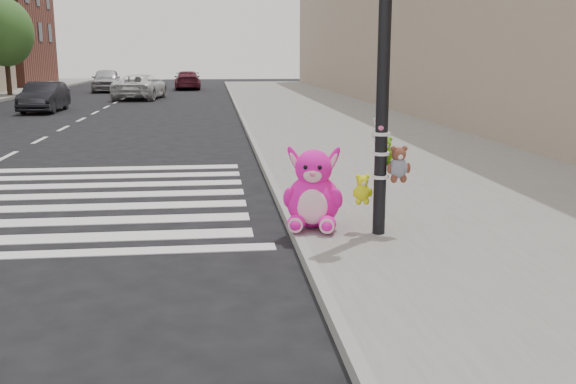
{
  "coord_description": "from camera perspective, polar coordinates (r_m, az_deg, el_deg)",
  "views": [
    {
      "loc": [
        0.5,
        -6.06,
        2.42
      ],
      "look_at": [
        1.4,
        1.65,
        0.75
      ],
      "focal_mm": 40.0,
      "sensor_mm": 36.0,
      "label": 1
    }
  ],
  "objects": [
    {
      "name": "red_teddy",
      "position": [
        8.83,
        2.05,
        -2.18
      ],
      "size": [
        0.16,
        0.13,
        0.19
      ],
      "primitive_type": null,
      "rotation": [
        0.0,
        0.0,
        0.38
      ],
      "color": "#9E0F14",
      "rests_on": "sidewalk_near"
    },
    {
      "name": "ground",
      "position": [
        6.54,
        -10.7,
        -9.78
      ],
      "size": [
        120.0,
        120.0,
        0.0
      ],
      "primitive_type": "plane",
      "color": "black",
      "rests_on": "ground"
    },
    {
      "name": "curb_edge",
      "position": [
        16.26,
        -2.85,
        3.81
      ],
      "size": [
        0.12,
        80.0,
        0.15
      ],
      "primitive_type": "cube",
      "color": "gray",
      "rests_on": "ground"
    },
    {
      "name": "pink_bunny",
      "position": [
        8.52,
        2.25,
        -0.21
      ],
      "size": [
        0.83,
        0.93,
        1.12
      ],
      "rotation": [
        0.0,
        0.0,
        -0.21
      ],
      "color": "#FF15B1",
      "rests_on": "sidewalk_near"
    },
    {
      "name": "car_silver_deep",
      "position": [
        44.75,
        -15.82,
        9.55
      ],
      "size": [
        2.25,
        4.64,
        1.53
      ],
      "primitive_type": "imported",
      "rotation": [
        0.0,
        0.0,
        0.1
      ],
      "color": "#AEAEB3",
      "rests_on": "ground"
    },
    {
      "name": "car_maroon_near",
      "position": [
        46.56,
        -8.94,
        9.79
      ],
      "size": [
        2.03,
        4.5,
        1.28
      ],
      "primitive_type": "imported",
      "rotation": [
        0.0,
        0.0,
        3.2
      ],
      "color": "#531724",
      "rests_on": "ground"
    },
    {
      "name": "car_dark_far",
      "position": [
        29.67,
        -20.85,
        7.9
      ],
      "size": [
        1.39,
        3.9,
        1.28
      ],
      "primitive_type": "imported",
      "rotation": [
        0.0,
        0.0,
        -0.01
      ],
      "color": "black",
      "rests_on": "ground"
    },
    {
      "name": "signal_pole",
      "position": [
        8.18,
        8.51,
        7.19
      ],
      "size": [
        0.72,
        0.49,
        4.0
      ],
      "color": "black",
      "rests_on": "sidewalk_near"
    },
    {
      "name": "sidewalk_near",
      "position": [
        16.84,
        8.98,
        3.96
      ],
      "size": [
        7.0,
        80.0,
        0.14
      ],
      "primitive_type": "cube",
      "color": "slate",
      "rests_on": "ground"
    },
    {
      "name": "car_white_near",
      "position": [
        36.79,
        -13.0,
        9.11
      ],
      "size": [
        2.82,
        5.12,
        1.36
      ],
      "primitive_type": "imported",
      "rotation": [
        0.0,
        0.0,
        3.02
      ],
      "color": "silver",
      "rests_on": "ground"
    },
    {
      "name": "tree_far_c",
      "position": [
        40.79,
        -23.9,
        12.84
      ],
      "size": [
        3.2,
        3.2,
        5.44
      ],
      "color": "#382619",
      "rests_on": "sidewalk_far"
    }
  ]
}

